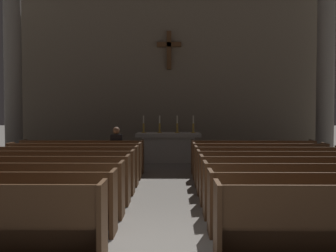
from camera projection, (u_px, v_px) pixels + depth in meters
The scene contains 22 objects.
pew_left_row_3 at pixel (21, 189), 7.10m from camera, with size 3.46×0.50×0.95m.
pew_left_row_4 at pixel (39, 180), 8.06m from camera, with size 3.46×0.50×0.95m.
pew_left_row_5 at pixel (54, 172), 9.03m from camera, with size 3.46×0.50×0.95m.
pew_left_row_6 at pixel (65, 166), 10.00m from camera, with size 3.46×0.50×0.95m.
pew_left_row_7 at pixel (75, 161), 10.96m from camera, with size 3.46×0.50×0.95m.
pew_left_row_8 at pixel (83, 156), 11.93m from camera, with size 3.46×0.50×0.95m.
pew_right_row_2 at pixel (328, 203), 6.07m from camera, with size 3.46×0.50×0.95m.
pew_right_row_3 at pixel (307, 190), 7.04m from camera, with size 3.46×0.50×0.95m.
pew_right_row_4 at pixel (291, 180), 8.00m from camera, with size 3.46×0.50×0.95m.
pew_right_row_5 at pixel (278, 172), 8.97m from camera, with size 3.46×0.50×0.95m.
pew_right_row_6 at pixel (268, 166), 9.94m from camera, with size 3.46×0.50×0.95m.
pew_right_row_7 at pixel (259, 161), 10.90m from camera, with size 3.46×0.50×0.95m.
pew_right_row_8 at pixel (252, 157), 11.87m from camera, with size 3.46×0.50×0.95m.
column_left_third at pixel (13, 66), 14.72m from camera, with size 0.91×0.91×6.82m.
column_right_third at pixel (326, 66), 14.59m from camera, with size 0.91×0.91×6.82m.
altar at pixel (168, 147), 14.36m from camera, with size 2.20×0.90×1.01m.
candlestick_outer_left at pixel (144, 127), 14.34m from camera, with size 0.16×0.16×0.59m.
candlestick_inner_left at pixel (160, 127), 14.34m from camera, with size 0.16×0.16×0.59m.
candlestick_inner_right at pixel (177, 127), 14.33m from camera, with size 0.16×0.16×0.59m.
candlestick_outer_right at pixel (193, 127), 14.32m from camera, with size 0.16×0.16×0.59m.
apse_with_cross at pixel (169, 61), 16.56m from camera, with size 11.90×0.43×7.46m.
lone_worshipper at pixel (117, 149), 11.95m from camera, with size 0.32×0.43×1.32m.
Camera 1 is at (0.16, -5.12, 1.85)m, focal length 44.92 mm.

